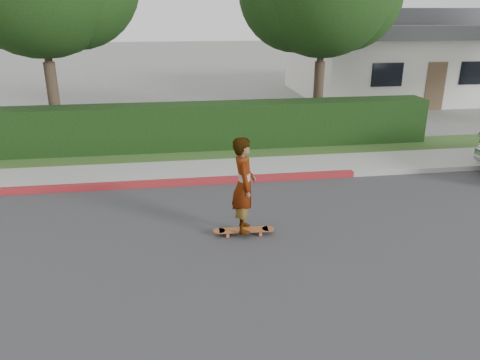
{
  "coord_description": "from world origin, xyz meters",
  "views": [
    {
      "loc": [
        -3.79,
        -7.26,
        4.29
      ],
      "look_at": [
        -2.47,
        1.57,
        1.0
      ],
      "focal_mm": 35.0,
      "sensor_mm": 36.0,
      "label": 1
    }
  ],
  "objects": [
    {
      "name": "road",
      "position": [
        0.0,
        0.0,
        0.01
      ],
      "size": [
        60.0,
        8.0,
        0.01
      ],
      "primitive_type": "cube",
      "color": "#2D2D30",
      "rests_on": "ground"
    },
    {
      "name": "curb_far",
      "position": [
        0.0,
        4.1,
        0.07
      ],
      "size": [
        60.0,
        0.2,
        0.15
      ],
      "primitive_type": "cube",
      "color": "#9E9E99",
      "rests_on": "ground"
    },
    {
      "name": "sidewalk_far",
      "position": [
        0.0,
        5.0,
        0.06
      ],
      "size": [
        60.0,
        1.6,
        0.12
      ],
      "primitive_type": "cube",
      "color": "gray",
      "rests_on": "ground"
    },
    {
      "name": "skateboarder",
      "position": [
        -2.47,
        1.07,
        1.08
      ],
      "size": [
        0.51,
        0.73,
        1.91
      ],
      "primitive_type": "imported",
      "rotation": [
        0.0,
        0.0,
        1.49
      ],
      "color": "white",
      "rests_on": "skateboard"
    },
    {
      "name": "ground",
      "position": [
        0.0,
        0.0,
        0.0
      ],
      "size": [
        120.0,
        120.0,
        0.0
      ],
      "primitive_type": "plane",
      "color": "slate",
      "rests_on": "ground"
    },
    {
      "name": "house",
      "position": [
        8.0,
        16.0,
        2.1
      ],
      "size": [
        10.6,
        8.6,
        4.3
      ],
      "color": "beige",
      "rests_on": "ground"
    },
    {
      "name": "curb_red_section",
      "position": [
        -5.0,
        4.1,
        0.08
      ],
      "size": [
        12.0,
        0.21,
        0.15
      ],
      "primitive_type": "cube",
      "color": "maroon",
      "rests_on": "ground"
    },
    {
      "name": "planting_strip",
      "position": [
        0.0,
        6.6,
        0.05
      ],
      "size": [
        60.0,
        1.6,
        0.1
      ],
      "primitive_type": "cube",
      "color": "#2D4C1E",
      "rests_on": "ground"
    },
    {
      "name": "hedge",
      "position": [
        -3.0,
        7.2,
        0.75
      ],
      "size": [
        15.0,
        1.0,
        1.5
      ],
      "primitive_type": "cube",
      "color": "black",
      "rests_on": "ground"
    },
    {
      "name": "skateboard",
      "position": [
        -2.47,
        1.07,
        0.11
      ],
      "size": [
        1.23,
        0.31,
        0.11
      ],
      "rotation": [
        0.0,
        0.0,
        -0.05
      ],
      "color": "#BF5434",
      "rests_on": "ground"
    }
  ]
}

